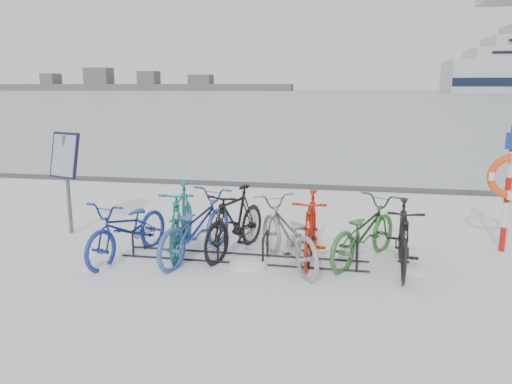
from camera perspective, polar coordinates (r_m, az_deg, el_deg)
name	(u,v)px	position (r m, az deg, el deg)	size (l,w,h in m)	color
ground	(243,259)	(8.16, -1.46, -7.72)	(900.00, 900.00, 0.00)	white
ice_sheet	(347,94)	(162.53, 10.41, 10.92)	(400.00, 298.00, 0.02)	#A9B7BF
quay_edge	(289,186)	(13.77, 3.75, 0.69)	(400.00, 0.25, 0.10)	#3F3F42
bike_rack	(243,249)	(8.10, -1.47, -6.52)	(4.00, 0.48, 0.46)	black
info_board	(65,161)	(9.91, -20.98, 3.29)	(0.68, 0.43, 1.92)	#595B5E
lifebuoy_station	(511,177)	(9.17, 27.10, 1.59)	(0.75, 0.22, 3.88)	#B5110E
shoreline	(129,85)	(294.70, -14.32, 11.72)	(180.00, 12.00, 9.50)	#525252
bike_0	(129,226)	(8.38, -14.36, -3.81)	(0.69, 1.99, 1.05)	navy
bike_1	(181,217)	(8.50, -8.52, -2.85)	(0.56, 1.97, 1.18)	#1D6D67
bike_2	(195,224)	(8.18, -6.94, -3.69)	(0.73, 2.10, 1.10)	#3156A7
bike_3	(235,220)	(8.31, -2.40, -3.17)	(0.54, 1.92, 1.16)	black
bike_4	(287,232)	(7.79, 3.59, -4.57)	(0.71, 2.03, 1.07)	gray
bike_5	(311,225)	(8.09, 6.29, -3.79)	(0.53, 1.86, 1.12)	red
bike_6	(364,229)	(8.15, 12.20, -4.14)	(0.70, 2.00, 1.05)	#326C2F
bike_7	(403,235)	(7.91, 16.47, -4.71)	(0.51, 1.82, 1.09)	black
snow_drifts	(239,262)	(8.05, -1.97, -8.00)	(5.57, 1.71, 0.22)	white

